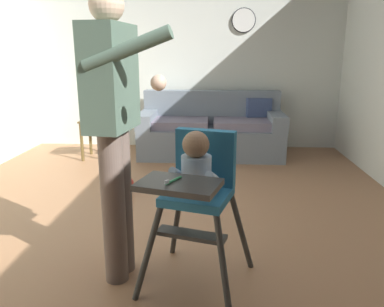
% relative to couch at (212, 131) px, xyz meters
% --- Properties ---
extents(ground, '(6.10, 7.54, 0.10)m').
position_rel_couch_xyz_m(ground, '(-0.42, -2.48, -0.38)').
color(ground, '#9F6E4A').
extents(wall_far, '(5.30, 0.06, 2.75)m').
position_rel_couch_xyz_m(wall_far, '(-0.42, 0.52, 1.04)').
color(wall_far, silver).
rests_on(wall_far, ground).
extents(couch, '(1.93, 0.86, 0.86)m').
position_rel_couch_xyz_m(couch, '(0.00, 0.00, 0.00)').
color(couch, slate).
rests_on(couch, ground).
extents(high_chair, '(0.74, 0.83, 0.96)m').
position_rel_couch_xyz_m(high_chair, '(-0.05, -3.06, 0.33)').
color(high_chair, '#363633').
rests_on(high_chair, ground).
extents(adult_standing, '(0.51, 0.54, 1.70)m').
position_rel_couch_xyz_m(adult_standing, '(-0.53, -3.00, 0.64)').
color(adult_standing, '#6B594F').
rests_on(adult_standing, ground).
extents(toy_ball, '(0.16, 0.16, 0.16)m').
position_rel_couch_xyz_m(toy_ball, '(-0.84, -1.53, -0.25)').
color(toy_ball, '#D13D33').
rests_on(toy_ball, ground).
extents(side_table, '(0.40, 0.40, 0.52)m').
position_rel_couch_xyz_m(side_table, '(-1.51, -0.27, 0.05)').
color(side_table, brown).
rests_on(side_table, ground).
extents(sippy_cup, '(0.07, 0.07, 0.10)m').
position_rel_couch_xyz_m(sippy_cup, '(-1.56, -0.27, 0.24)').
color(sippy_cup, '#D13D33').
rests_on(sippy_cup, side_table).
extents(wall_clock, '(0.34, 0.04, 0.34)m').
position_rel_couch_xyz_m(wall_clock, '(0.42, 0.48, 1.48)').
color(wall_clock, white).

